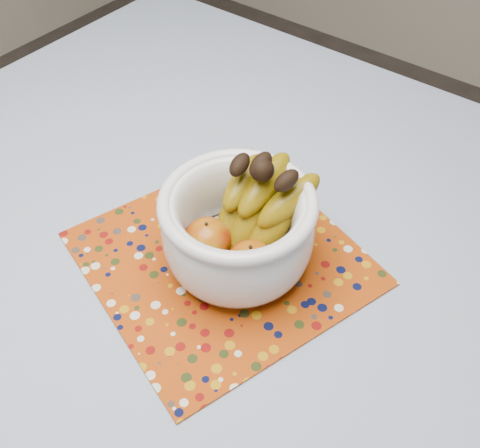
{
  "coord_description": "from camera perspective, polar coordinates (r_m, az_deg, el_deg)",
  "views": [
    {
      "loc": [
        0.44,
        -0.42,
        1.43
      ],
      "look_at": [
        0.1,
        0.02,
        0.84
      ],
      "focal_mm": 42.0,
      "sensor_mm": 36.0,
      "label": 1
    }
  ],
  "objects": [
    {
      "name": "placemat",
      "position": [
        0.88,
        -1.82,
        -3.48
      ],
      "size": [
        0.48,
        0.48,
        0.0
      ],
      "primitive_type": "cube",
      "rotation": [
        0.0,
        0.0,
        -0.32
      ],
      "color": "#993708",
      "rests_on": "tablecloth"
    },
    {
      "name": "fruit_bowl",
      "position": [
        0.81,
        0.47,
        0.29
      ],
      "size": [
        0.22,
        0.24,
        0.19
      ],
      "color": "silver",
      "rests_on": "placemat"
    },
    {
      "name": "table",
      "position": [
        0.97,
        -5.67,
        -4.98
      ],
      "size": [
        1.2,
        1.2,
        0.75
      ],
      "color": "brown",
      "rests_on": "ground"
    },
    {
      "name": "tablecloth",
      "position": [
        0.91,
        -6.04,
        -1.8
      ],
      "size": [
        1.32,
        1.32,
        0.01
      ],
      "primitive_type": "cube",
      "color": "slate",
      "rests_on": "table"
    }
  ]
}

